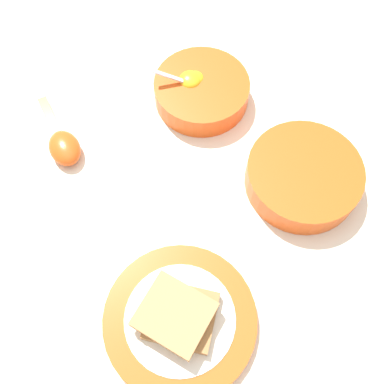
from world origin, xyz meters
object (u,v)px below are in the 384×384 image
egg_bowl (201,90)px  toast_plate (180,320)px  soup_spoon (63,143)px  congee_bowl (303,176)px  toast_sandwich (178,315)px

egg_bowl → toast_plate: size_ratio=0.77×
toast_plate → egg_bowl: bearing=-50.6°
soup_spoon → congee_bowl: size_ratio=0.86×
toast_plate → congee_bowl: size_ratio=1.19×
egg_bowl → congee_bowl: size_ratio=0.91×
congee_bowl → toast_plate: bearing=92.9°
toast_plate → toast_sandwich: toast_sandwich is taller
congee_bowl → egg_bowl: bearing=-2.6°
toast_sandwich → congee_bowl: toast_sandwich is taller
toast_sandwich → soup_spoon: bearing=-11.1°
toast_sandwich → egg_bowl: bearing=-51.0°
toast_sandwich → congee_bowl: 0.30m
toast_plate → toast_sandwich: bearing=9.6°
toast_plate → soup_spoon: (0.35, -0.07, 0.01)m
egg_bowl → congee_bowl: 0.24m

